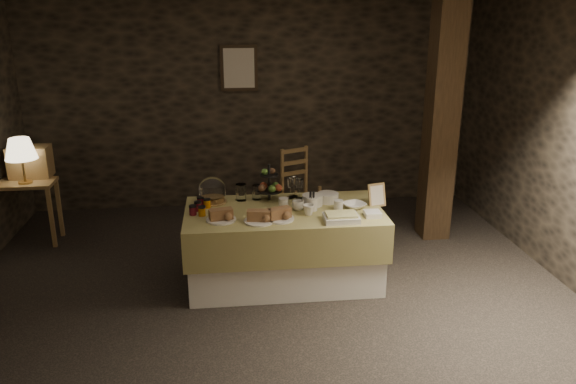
{
  "coord_description": "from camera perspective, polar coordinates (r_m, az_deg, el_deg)",
  "views": [
    {
      "loc": [
        -0.34,
        -4.46,
        2.47
      ],
      "look_at": [
        0.19,
        0.2,
        0.91
      ],
      "focal_mm": 35.0,
      "sensor_mm": 36.0,
      "label": 1
    }
  ],
  "objects": [
    {
      "name": "mug_d",
      "position": [
        5.1,
        5.15,
        -1.32
      ],
      "size": [
        0.08,
        0.08,
        0.09
      ],
      "primitive_type": "cylinder",
      "color": "silver",
      "rests_on": "buffet_table"
    },
    {
      "name": "cup_b",
      "position": [
        4.96,
        2.1,
        -1.82
      ],
      "size": [
        0.13,
        0.13,
        0.09
      ],
      "primitive_type": "imported",
      "rotation": [
        0.0,
        0.0,
        -0.43
      ],
      "color": "silver",
      "rests_on": "buffet_table"
    },
    {
      "name": "storage_jar_b",
      "position": [
        5.35,
        -3.18,
        -0.02
      ],
      "size": [
        0.09,
        0.09,
        0.14
      ],
      "primitive_type": "cylinder",
      "color": "white",
      "rests_on": "buffet_table"
    },
    {
      "name": "console_table",
      "position": [
        6.61,
        -25.24,
        -0.13
      ],
      "size": [
        0.65,
        0.37,
        0.69
      ],
      "color": "olive",
      "rests_on": "ground_plane"
    },
    {
      "name": "framed_picture",
      "position": [
        6.97,
        -5.01,
        12.44
      ],
      "size": [
        0.45,
        0.04,
        0.55
      ],
      "color": "#302316",
      "rests_on": "room_shell"
    },
    {
      "name": "wine_rack",
      "position": [
        6.68,
        -24.72,
        2.81
      ],
      "size": [
        0.42,
        0.26,
        0.34
      ],
      "primitive_type": "cube",
      "color": "olive",
      "rests_on": "console_table"
    },
    {
      "name": "mug_c",
      "position": [
        5.12,
        -0.46,
        -1.13
      ],
      "size": [
        0.09,
        0.09,
        0.09
      ],
      "primitive_type": "cylinder",
      "color": "silver",
      "rests_on": "buffet_table"
    },
    {
      "name": "jam_jars",
      "position": [
        5.11,
        -8.92,
        -1.52
      ],
      "size": [
        0.18,
        0.32,
        0.07
      ],
      "color": "maroon",
      "rests_on": "buffet_table"
    },
    {
      "name": "menu_frame",
      "position": [
        5.27,
        9.02,
        -0.32
      ],
      "size": [
        0.18,
        0.11,
        0.22
      ],
      "primitive_type": "cube",
      "rotation": [
        -0.24,
        0.0,
        0.26
      ],
      "color": "olive",
      "rests_on": "buffet_table"
    },
    {
      "name": "bread_platter_right",
      "position": [
        4.85,
        -0.9,
        -2.37
      ],
      "size": [
        0.26,
        0.26,
        0.11
      ],
      "color": "silver",
      "rests_on": "buffet_table"
    },
    {
      "name": "bread_platter_center",
      "position": [
        4.81,
        -2.97,
        -2.6
      ],
      "size": [
        0.26,
        0.26,
        0.11
      ],
      "color": "silver",
      "rests_on": "buffet_table"
    },
    {
      "name": "cake_dome",
      "position": [
        5.3,
        -7.69,
        0.01
      ],
      "size": [
        0.26,
        0.26,
        0.26
      ],
      "color": "olive",
      "rests_on": "buffet_table"
    },
    {
      "name": "plate_stack_a",
      "position": [
        5.2,
        2.48,
        -0.82
      ],
      "size": [
        0.19,
        0.19,
        0.1
      ],
      "primitive_type": "cylinder",
      "color": "silver",
      "rests_on": "buffet_table"
    },
    {
      "name": "plate_stack_b",
      "position": [
        5.3,
        4.08,
        -0.55
      ],
      "size": [
        0.2,
        0.2,
        0.08
      ],
      "primitive_type": "cylinder",
      "color": "silver",
      "rests_on": "buffet_table"
    },
    {
      "name": "storage_jar_a",
      "position": [
        5.33,
        -4.8,
        -0.02
      ],
      "size": [
        0.1,
        0.1,
        0.16
      ],
      "primitive_type": "cylinder",
      "color": "white",
      "rests_on": "buffet_table"
    },
    {
      "name": "fruit_stand",
      "position": [
        5.31,
        -1.87,
        0.59
      ],
      "size": [
        0.25,
        0.25,
        0.35
      ],
      "rotation": [
        0.0,
        0.0,
        -0.38
      ],
      "color": "black",
      "rests_on": "buffet_table"
    },
    {
      "name": "cup_a",
      "position": [
        5.07,
        1.02,
        -1.37
      ],
      "size": [
        0.15,
        0.15,
        0.09
      ],
      "primitive_type": "imported",
      "rotation": [
        0.0,
        0.0,
        0.39
      ],
      "color": "silver",
      "rests_on": "buffet_table"
    },
    {
      "name": "table_lamp",
      "position": [
        6.42,
        -25.55,
        3.93
      ],
      "size": [
        0.32,
        0.32,
        0.48
      ],
      "color": "tan",
      "rests_on": "console_table"
    },
    {
      "name": "bread_platter_left",
      "position": [
        4.86,
        -6.82,
        -2.46
      ],
      "size": [
        0.26,
        0.26,
        0.11
      ],
      "color": "silver",
      "rests_on": "buffet_table"
    },
    {
      "name": "cutlery_holder",
      "position": [
        5.07,
        2.44,
        -1.22
      ],
      "size": [
        0.1,
        0.1,
        0.12
      ],
      "primitive_type": "cylinder",
      "color": "silver",
      "rests_on": "buffet_table"
    },
    {
      "name": "room_shell",
      "position": [
        4.57,
        -2.09,
        6.94
      ],
      "size": [
        5.52,
        5.02,
        2.6
      ],
      "color": "black",
      "rests_on": "ground"
    },
    {
      "name": "timber_column",
      "position": [
        6.21,
        15.3,
        6.94
      ],
      "size": [
        0.3,
        0.3,
        2.6
      ],
      "primitive_type": "cube",
      "color": "black",
      "rests_on": "ground_plane"
    },
    {
      "name": "ground_plane",
      "position": [
        5.11,
        -1.89,
        -10.47
      ],
      "size": [
        5.5,
        5.0,
        0.01
      ],
      "primitive_type": "cube",
      "color": "black",
      "rests_on": "ground"
    },
    {
      "name": "tart_dish",
      "position": [
        4.84,
        5.42,
        -2.58
      ],
      "size": [
        0.3,
        0.22,
        0.07
      ],
      "color": "silver",
      "rests_on": "buffet_table"
    },
    {
      "name": "bowl",
      "position": [
        5.16,
        6.76,
        -1.38
      ],
      "size": [
        0.27,
        0.27,
        0.05
      ],
      "primitive_type": "imported",
      "rotation": [
        0.0,
        0.0,
        0.43
      ],
      "color": "silver",
      "rests_on": "buffet_table"
    },
    {
      "name": "square_dish",
      "position": [
        4.99,
        8.59,
        -2.21
      ],
      "size": [
        0.14,
        0.14,
        0.04
      ],
      "primitive_type": "cube",
      "color": "silver",
      "rests_on": "buffet_table"
    },
    {
      "name": "chair",
      "position": [
        6.83,
        1.25,
        0.54
      ],
      "size": [
        0.51,
        0.5,
        0.66
      ],
      "rotation": [
        0.0,
        0.0,
        0.41
      ],
      "color": "olive",
      "rests_on": "ground_plane"
    },
    {
      "name": "buffet_table",
      "position": [
        5.2,
        -0.42,
        -4.94
      ],
      "size": [
        1.79,
        0.95,
        0.71
      ],
      "color": "white",
      "rests_on": "ground_plane"
    }
  ]
}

